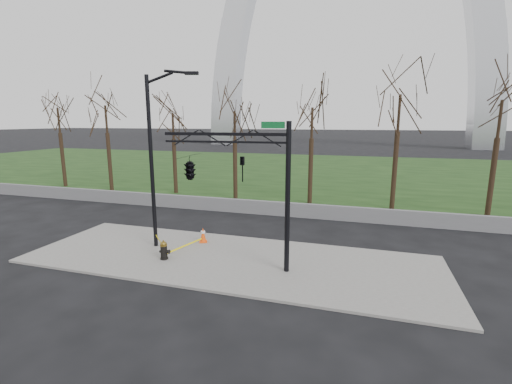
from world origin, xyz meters
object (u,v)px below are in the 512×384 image
(street_light, at_px, (156,150))
(traffic_signal_mast, at_px, (208,168))
(fire_hydrant, at_px, (164,250))
(traffic_cone, at_px, (203,235))

(street_light, distance_m, traffic_signal_mast, 3.49)
(street_light, relative_size, traffic_signal_mast, 1.37)
(fire_hydrant, distance_m, traffic_cone, 2.62)
(fire_hydrant, height_order, traffic_signal_mast, traffic_signal_mast)
(traffic_cone, height_order, traffic_signal_mast, traffic_signal_mast)
(fire_hydrant, relative_size, traffic_signal_mast, 0.14)
(traffic_cone, bearing_deg, fire_hydrant, -104.40)
(traffic_signal_mast, bearing_deg, fire_hydrant, 179.55)
(street_light, xyz_separation_m, traffic_signal_mast, (3.18, -1.32, -0.55))
(fire_hydrant, xyz_separation_m, traffic_cone, (0.65, 2.53, -0.03))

